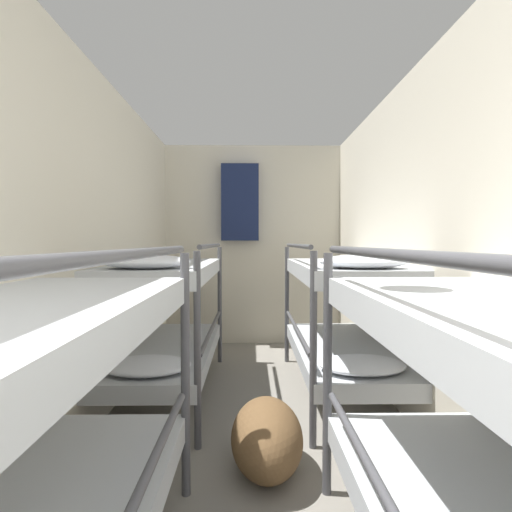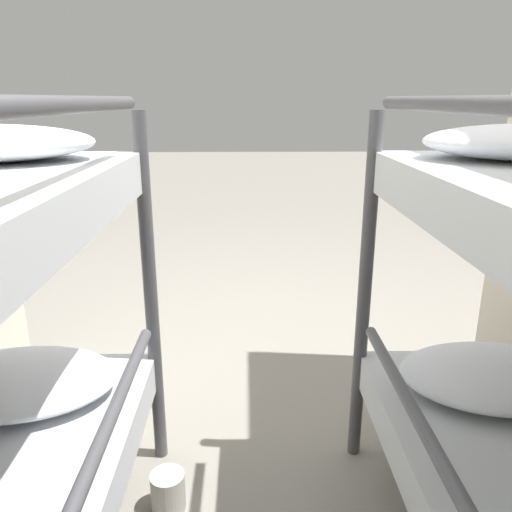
% 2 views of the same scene
% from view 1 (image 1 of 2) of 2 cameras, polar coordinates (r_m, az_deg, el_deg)
% --- Properties ---
extents(wall_left, '(0.06, 5.35, 2.41)m').
position_cam_1_polar(wall_left, '(2.48, -26.13, 0.91)').
color(wall_left, beige).
rests_on(wall_left, ground_plane).
extents(wall_right, '(0.06, 5.35, 2.41)m').
position_cam_1_polar(wall_right, '(2.50, 25.77, 0.93)').
color(wall_right, beige).
rests_on(wall_right, ground_plane).
extents(wall_back, '(2.24, 0.06, 2.41)m').
position_cam_1_polar(wall_back, '(4.88, -0.45, 1.59)').
color(wall_back, beige).
rests_on(wall_back, ground_plane).
extents(bunk_stack_left_far, '(0.73, 1.77, 1.23)m').
position_cam_1_polar(bunk_stack_left_far, '(3.27, -12.66, -7.86)').
color(bunk_stack_left_far, '#4C4C51').
rests_on(bunk_stack_left_far, ground_plane).
extents(bunk_stack_right_far, '(0.73, 1.77, 1.23)m').
position_cam_1_polar(bunk_stack_right_far, '(3.28, 12.10, -7.81)').
color(bunk_stack_right_far, '#4C4C51').
rests_on(bunk_stack_right_far, ground_plane).
extents(duffel_bag, '(0.38, 0.61, 0.38)m').
position_cam_1_polar(duffel_bag, '(2.35, 1.56, -24.49)').
color(duffel_bag, brown).
rests_on(duffel_bag, ground_plane).
extents(hanging_coat, '(0.44, 0.12, 0.90)m').
position_cam_1_polar(hanging_coat, '(4.76, -2.30, 7.65)').
color(hanging_coat, '#192347').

